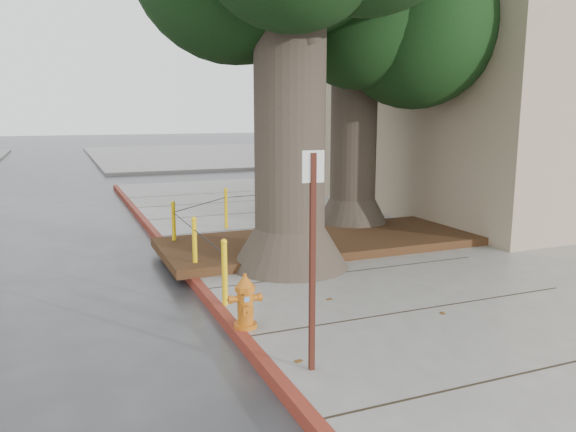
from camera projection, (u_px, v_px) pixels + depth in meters
name	position (u px, v px, depth m)	size (l,w,h in m)	color
ground	(388.00, 325.00, 7.48)	(140.00, 140.00, 0.00)	#28282B
sidewalk_main	(565.00, 242.00, 11.99)	(16.00, 26.00, 0.15)	slate
sidewalk_far	(219.00, 154.00, 36.99)	(16.00, 20.00, 0.15)	slate
curb_red	(197.00, 285.00, 8.99)	(0.14, 26.00, 0.16)	maroon
planter_bed	(322.00, 241.00, 11.32)	(6.40, 2.60, 0.16)	black
building_corner	(516.00, 43.00, 18.05)	(12.00, 13.00, 10.00)	#9E8A70
building_side_white	(384.00, 86.00, 36.30)	(10.00, 10.00, 9.00)	silver
building_side_grey	(409.00, 71.00, 43.73)	(12.00, 14.00, 12.00)	slate
tree_far	(367.00, 10.00, 12.40)	(4.50, 3.80, 7.17)	#4C3F33
bollard_ring	(230.00, 223.00, 11.02)	(3.79, 5.39, 0.95)	yellow
fire_hydrant	(245.00, 302.00, 6.94)	(0.37, 0.34, 0.70)	orange
signpost	(312.00, 249.00, 5.63)	(0.23, 0.06, 2.28)	#471911
car_silver	(301.00, 160.00, 25.81)	(1.53, 3.79, 1.29)	#B9B9BE
car_red	(340.00, 158.00, 26.59)	(1.45, 4.16, 1.37)	maroon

